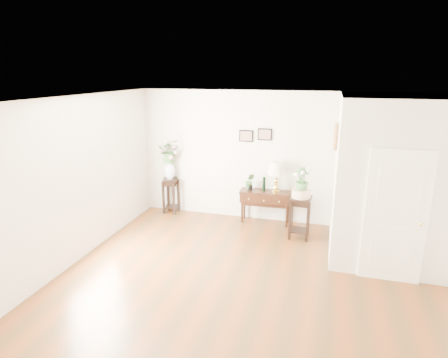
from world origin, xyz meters
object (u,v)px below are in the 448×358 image
at_px(console_table, 265,207).
at_px(table_lamp, 276,176).
at_px(plant_stand_a, 171,196).
at_px(plant_stand_b, 300,217).

relative_size(console_table, table_lamp, 1.63).
relative_size(plant_stand_a, plant_stand_b, 0.98).
relative_size(table_lamp, plant_stand_b, 0.79).
bearing_deg(plant_stand_a, console_table, -0.82).
distance_m(console_table, plant_stand_a, 2.21).
xyz_separation_m(console_table, plant_stand_a, (-2.21, 0.03, 0.05)).
xyz_separation_m(console_table, plant_stand_b, (0.78, -0.55, 0.06)).
bearing_deg(table_lamp, plant_stand_b, -44.47).
bearing_deg(table_lamp, console_table, 180.00).
xyz_separation_m(plant_stand_a, plant_stand_b, (2.98, -0.58, 0.01)).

